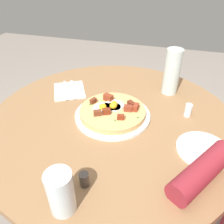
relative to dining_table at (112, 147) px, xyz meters
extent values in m
plane|color=gray|center=(0.00, 0.00, -0.56)|extent=(6.00, 6.00, 0.00)
cylinder|color=olive|center=(0.00, 0.00, 0.16)|extent=(1.01, 1.01, 0.03)
cylinder|color=#333338|center=(0.00, 0.00, -0.21)|extent=(0.12, 0.12, 0.70)
cylinder|color=#333338|center=(0.00, 0.00, -0.54)|extent=(0.45, 0.45, 0.02)
cylinder|color=maroon|center=(-0.22, -0.33, 0.20)|extent=(0.26, 0.20, 0.07)
cylinder|color=white|center=(0.00, 0.00, 0.18)|extent=(0.30, 0.30, 0.01)
cylinder|color=tan|center=(0.00, 0.00, 0.20)|extent=(0.26, 0.26, 0.02)
cylinder|color=white|center=(0.03, 0.00, 0.21)|extent=(0.08, 0.08, 0.01)
sphere|color=yellow|center=(0.03, 0.00, 0.22)|extent=(0.03, 0.03, 0.03)
cylinder|color=white|center=(0.01, 0.00, 0.21)|extent=(0.06, 0.06, 0.01)
sphere|color=yellow|center=(0.01, 0.00, 0.22)|extent=(0.03, 0.03, 0.03)
cylinder|color=white|center=(-0.01, 0.04, 0.21)|extent=(0.08, 0.08, 0.01)
sphere|color=yellow|center=(-0.01, 0.04, 0.22)|extent=(0.03, 0.03, 0.03)
cube|color=maroon|center=(0.04, -0.07, 0.22)|extent=(0.03, 0.04, 0.02)
cube|color=maroon|center=(-0.03, 0.01, 0.22)|extent=(0.03, 0.04, 0.02)
cube|color=maroon|center=(0.02, -0.09, 0.22)|extent=(0.04, 0.02, 0.02)
cube|color=maroon|center=(0.02, 0.09, 0.22)|extent=(0.03, 0.03, 0.02)
cube|color=maroon|center=(-0.05, -0.05, 0.22)|extent=(0.02, 0.03, 0.02)
cube|color=brown|center=(-0.05, 0.04, 0.22)|extent=(0.03, 0.03, 0.02)
cube|color=maroon|center=(0.01, -0.06, 0.22)|extent=(0.02, 0.03, 0.02)
cube|color=maroon|center=(0.06, 0.03, 0.22)|extent=(0.04, 0.04, 0.03)
cube|color=#387F2D|center=(-0.03, -0.11, 0.21)|extent=(0.01, 0.01, 0.00)
cube|color=#387F2D|center=(0.02, 0.02, 0.21)|extent=(0.01, 0.01, 0.00)
cube|color=#387F2D|center=(-0.07, -0.03, 0.21)|extent=(0.01, 0.01, 0.00)
cube|color=#387F2D|center=(0.04, 0.01, 0.21)|extent=(0.01, 0.01, 0.00)
cube|color=#387F2D|center=(0.00, 0.00, 0.21)|extent=(0.01, 0.01, 0.00)
cube|color=#387F2D|center=(0.01, 0.10, 0.21)|extent=(0.01, 0.01, 0.00)
cylinder|color=white|center=(-0.10, -0.34, 0.18)|extent=(0.18, 0.18, 0.01)
cube|color=white|center=(0.14, 0.25, 0.17)|extent=(0.22, 0.20, 0.00)
cube|color=silver|center=(0.15, 0.24, 0.18)|extent=(0.16, 0.10, 0.00)
cube|color=silver|center=(0.13, 0.27, 0.18)|extent=(0.16, 0.10, 0.00)
cylinder|color=silver|center=(-0.42, 0.01, 0.24)|extent=(0.07, 0.07, 0.13)
cylinder|color=silver|center=(0.26, -0.21, 0.28)|extent=(0.07, 0.07, 0.21)
cylinder|color=white|center=(0.09, -0.29, 0.20)|extent=(0.03, 0.03, 0.05)
cylinder|color=#3F3833|center=(-0.34, -0.01, 0.19)|extent=(0.03, 0.03, 0.05)
camera|label=1|loc=(-0.70, -0.20, 0.71)|focal=35.90mm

